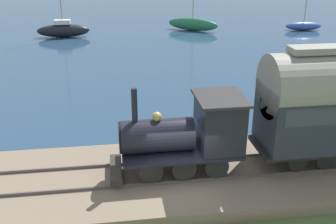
% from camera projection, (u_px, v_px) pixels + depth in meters
% --- Properties ---
extents(ground_plane, '(200.00, 200.00, 0.00)m').
position_uv_depth(ground_plane, '(181.00, 191.00, 15.13)').
color(ground_plane, '#476033').
extents(harbor_water, '(80.00, 80.00, 0.01)m').
position_uv_depth(harbor_water, '(128.00, 16.00, 55.03)').
color(harbor_water, navy).
rests_on(harbor_water, ground).
extents(rail_embankment, '(5.50, 56.00, 0.62)m').
position_uv_depth(rail_embankment, '(178.00, 177.00, 15.57)').
color(rail_embankment, '#756651').
rests_on(rail_embankment, ground).
extents(steam_locomotive, '(2.20, 5.11, 3.43)m').
position_uv_depth(steam_locomotive, '(190.00, 132.00, 14.87)').
color(steam_locomotive, black).
rests_on(steam_locomotive, rail_embankment).
extents(sailboat_blue, '(1.68, 4.20, 6.12)m').
position_uv_depth(sailboat_blue, '(303.00, 26.00, 44.88)').
color(sailboat_blue, '#335199').
rests_on(sailboat_blue, harbor_water).
extents(sailboat_black, '(1.42, 5.45, 9.77)m').
position_uv_depth(sailboat_black, '(63.00, 30.00, 41.29)').
color(sailboat_black, black).
rests_on(sailboat_black, harbor_water).
extents(sailboat_green, '(4.29, 5.55, 9.31)m').
position_uv_depth(sailboat_green, '(193.00, 24.00, 44.68)').
color(sailboat_green, '#236B42').
rests_on(sailboat_green, harbor_water).
extents(rowboat_far_out, '(2.13, 2.68, 0.49)m').
position_uv_depth(rowboat_far_out, '(298.00, 95.00, 24.30)').
color(rowboat_far_out, beige).
rests_on(rowboat_far_out, harbor_water).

